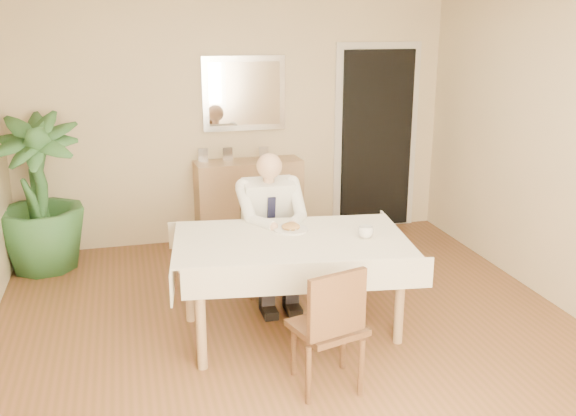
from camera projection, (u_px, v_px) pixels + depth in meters
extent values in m
plane|color=brown|center=(300.00, 345.00, 4.69)|extent=(5.00, 5.00, 0.00)
cube|color=beige|center=(236.00, 118.00, 6.64)|extent=(4.50, 0.02, 2.60)
cube|color=beige|center=(516.00, 355.00, 2.00)|extent=(4.50, 0.02, 2.60)
cube|color=beige|center=(517.00, 309.00, 1.98)|extent=(1.34, 0.02, 1.44)
cube|color=white|center=(513.00, 306.00, 1.99)|extent=(1.18, 0.02, 1.28)
cube|color=beige|center=(376.00, 140.00, 7.08)|extent=(0.96, 0.03, 2.10)
cube|color=black|center=(377.00, 140.00, 7.05)|extent=(0.80, 0.05, 1.95)
cube|color=silver|center=(244.00, 94.00, 6.56)|extent=(0.86, 0.03, 0.76)
cube|color=white|center=(244.00, 94.00, 6.54)|extent=(0.74, 0.02, 0.64)
cube|color=#98784F|center=(291.00, 242.00, 4.70)|extent=(1.70, 1.10, 0.04)
cube|color=beige|center=(291.00, 239.00, 4.69)|extent=(1.81, 1.21, 0.01)
cube|color=beige|center=(310.00, 278.00, 4.26)|extent=(1.69, 0.23, 0.22)
cube|color=beige|center=(275.00, 231.00, 5.19)|extent=(1.69, 0.23, 0.22)
cube|color=beige|center=(174.00, 263.00, 4.52)|extent=(0.14, 0.99, 0.22)
cube|color=beige|center=(397.00, 243.00, 4.93)|extent=(0.14, 0.99, 0.22)
cylinder|color=#98784F|center=(201.00, 322.00, 4.29)|extent=(0.07, 0.07, 0.70)
cylinder|color=#98784F|center=(400.00, 299.00, 4.64)|extent=(0.07, 0.07, 0.70)
cylinder|color=#98784F|center=(189.00, 279.00, 4.98)|extent=(0.07, 0.07, 0.70)
cylinder|color=#98784F|center=(363.00, 262.00, 5.32)|extent=(0.07, 0.07, 0.70)
cube|color=#412816|center=(267.00, 247.00, 5.54)|extent=(0.44, 0.44, 0.04)
cube|color=#412816|center=(262.00, 215.00, 5.63)|extent=(0.39, 0.09, 0.39)
cylinder|color=#412816|center=(252.00, 279.00, 5.40)|extent=(0.04, 0.04, 0.38)
cylinder|color=#412816|center=(291.00, 275.00, 5.48)|extent=(0.04, 0.04, 0.38)
cylinder|color=#412816|center=(245.00, 264.00, 5.71)|extent=(0.04, 0.04, 0.38)
cylinder|color=#412816|center=(281.00, 261.00, 5.79)|extent=(0.04, 0.04, 0.38)
cube|color=#412816|center=(327.00, 327.00, 4.08)|extent=(0.50, 0.50, 0.04)
cube|color=#412816|center=(337.00, 305.00, 3.84)|extent=(0.40, 0.15, 0.40)
cylinder|color=#412816|center=(308.00, 375.00, 3.94)|extent=(0.04, 0.04, 0.39)
cylinder|color=#412816|center=(361.00, 368.00, 4.02)|extent=(0.04, 0.04, 0.39)
cylinder|color=#412816|center=(294.00, 348.00, 4.26)|extent=(0.04, 0.04, 0.39)
cylinder|color=#412816|center=(343.00, 342.00, 4.34)|extent=(0.04, 0.04, 0.39)
cube|color=white|center=(268.00, 209.00, 5.40)|extent=(0.42, 0.31, 0.55)
cube|color=black|center=(271.00, 217.00, 5.29)|extent=(0.07, 0.08, 0.36)
cylinder|color=tan|center=(269.00, 178.00, 5.27)|extent=(0.09, 0.09, 0.08)
sphere|color=tan|center=(269.00, 166.00, 5.22)|extent=(0.21, 0.21, 0.21)
cube|color=black|center=(262.00, 245.00, 5.26)|extent=(0.13, 0.42, 0.13)
cube|color=black|center=(285.00, 242.00, 5.30)|extent=(0.13, 0.42, 0.13)
cube|color=black|center=(267.00, 286.00, 5.17)|extent=(0.11, 0.12, 0.45)
cube|color=black|center=(291.00, 283.00, 5.22)|extent=(0.11, 0.12, 0.45)
cube|color=black|center=(269.00, 310.00, 5.17)|extent=(0.11, 0.26, 0.07)
cube|color=black|center=(292.00, 308.00, 5.22)|extent=(0.11, 0.26, 0.07)
cylinder|color=white|center=(291.00, 229.00, 4.86)|extent=(0.26, 0.26, 0.02)
ellipsoid|color=brown|center=(291.00, 227.00, 4.86)|extent=(0.14, 0.14, 0.06)
cylinder|color=silver|center=(298.00, 229.00, 4.81)|extent=(0.01, 0.13, 0.01)
cylinder|color=silver|center=(288.00, 230.00, 4.79)|extent=(0.01, 0.13, 0.01)
imported|color=white|center=(366.00, 232.00, 4.69)|extent=(0.15, 0.15, 0.09)
cube|color=#98784F|center=(249.00, 202.00, 6.74)|extent=(1.12, 0.43, 0.88)
cube|color=silver|center=(203.00, 155.00, 6.55)|extent=(0.10, 0.02, 0.14)
cube|color=silver|center=(228.00, 154.00, 6.59)|extent=(0.10, 0.02, 0.14)
cube|color=silver|center=(264.00, 153.00, 6.63)|extent=(0.10, 0.02, 0.14)
imported|color=#275327|center=(38.00, 194.00, 5.93)|extent=(0.90, 0.90, 1.47)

